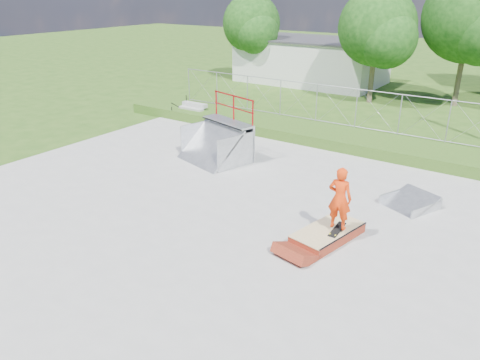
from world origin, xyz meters
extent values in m
plane|color=#2B4E16|center=(0.00, 0.00, 0.00)|extent=(120.00, 120.00, 0.00)
cube|color=#979794|center=(0.00, 0.00, 0.02)|extent=(20.00, 16.00, 0.04)
cube|color=#2B4E16|center=(0.00, 9.50, 0.25)|extent=(24.00, 3.00, 0.50)
cube|color=maroon|center=(3.05, 0.98, 0.15)|extent=(1.46, 2.35, 0.31)
cube|color=tan|center=(3.05, 0.98, 0.32)|extent=(1.48, 2.37, 0.02)
cube|color=black|center=(3.30, 1.00, 0.37)|extent=(0.23, 0.80, 0.13)
imported|color=#EF370A|center=(3.30, 1.00, 1.25)|extent=(0.68, 0.48, 1.76)
cube|color=silver|center=(-8.00, 22.00, 1.50)|extent=(10.00, 6.00, 3.00)
cylinder|color=brown|center=(-2.00, 18.00, 1.22)|extent=(0.30, 0.30, 2.45)
sphere|color=#113A0F|center=(-2.00, 18.00, 4.41)|extent=(4.48, 4.48, 4.48)
sphere|color=#113A0F|center=(-1.16, 17.44, 3.85)|extent=(3.36, 3.36, 3.36)
cylinder|color=brown|center=(2.50, 20.00, 1.40)|extent=(0.30, 0.30, 2.80)
sphere|color=#113A0F|center=(2.50, 20.00, 5.04)|extent=(5.12, 5.12, 5.12)
cylinder|color=brown|center=(-12.00, 20.00, 1.14)|extent=(0.30, 0.30, 2.27)
sphere|color=#113A0F|center=(-12.00, 20.00, 4.10)|extent=(4.16, 4.16, 4.16)
sphere|color=#113A0F|center=(-11.22, 19.48, 3.58)|extent=(3.12, 3.12, 3.12)
camera|label=1|loc=(7.53, -9.85, 6.55)|focal=35.00mm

